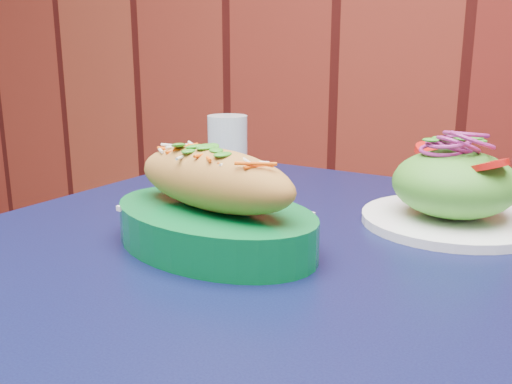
% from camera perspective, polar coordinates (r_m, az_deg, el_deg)
% --- Properties ---
extents(cafe_table, '(0.85, 0.85, 0.75)m').
position_cam_1_polar(cafe_table, '(0.75, 3.08, -10.80)').
color(cafe_table, black).
rests_on(cafe_table, ground).
extents(banh_mi_basket, '(0.31, 0.24, 0.13)m').
position_cam_1_polar(banh_mi_basket, '(0.67, -4.25, -1.51)').
color(banh_mi_basket, '#05622A').
rests_on(banh_mi_basket, cafe_table).
extents(salad_plate, '(0.24, 0.24, 0.13)m').
position_cam_1_polar(salad_plate, '(0.80, 19.18, 0.27)').
color(salad_plate, white).
rests_on(salad_plate, cafe_table).
extents(water_glass, '(0.07, 0.07, 0.11)m').
position_cam_1_polar(water_glass, '(1.02, -2.85, 4.46)').
color(water_glass, silver).
rests_on(water_glass, cafe_table).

